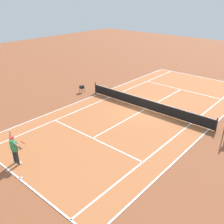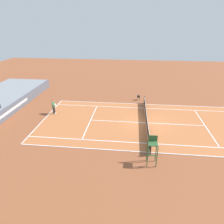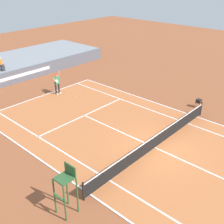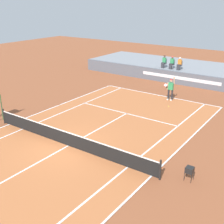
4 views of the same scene
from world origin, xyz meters
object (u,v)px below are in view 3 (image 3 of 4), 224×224
Objects in this scene: tennis_player at (57,83)px; umpire_chair at (66,184)px; spectator_seated_2 at (1,64)px; ball_hopper at (199,101)px; tennis_ball at (75,96)px.

tennis_player is 13.91m from umpire_chair.
umpire_chair is at bearing -110.13° from spectator_seated_2.
spectator_seated_2 reaches higher than ball_hopper.
ball_hopper is at bearing -65.17° from spectator_seated_2.
spectator_seated_2 is 8.20m from tennis_ball.
tennis_player is at bearing 54.06° from umpire_chair.
umpire_chair reaches higher than ball_hopper.
tennis_player is at bearing -73.05° from spectator_seated_2.
spectator_seated_2 is 18.21m from ball_hopper.
tennis_ball is at bearing 47.68° from umpire_chair.
ball_hopper is at bearing 3.15° from umpire_chair.
tennis_player is at bearing 118.95° from ball_hopper.
tennis_ball is at bearing -67.97° from tennis_player.
umpire_chair is (-8.80, -9.66, 1.52)m from tennis_ball.
umpire_chair reaches higher than tennis_player.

